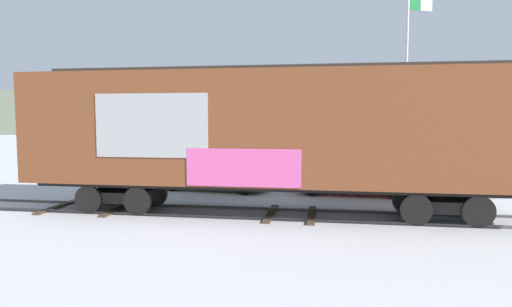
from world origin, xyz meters
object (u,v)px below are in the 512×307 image
at_px(parked_car_green, 213,171).
at_px(parked_car_silver, 496,176).
at_px(freight_car, 273,130).
at_px(flagpole, 411,61).
at_px(parked_car_red, 353,172).

height_order(parked_car_green, parked_car_silver, parked_car_green).
distance_m(freight_car, parked_car_green, 5.81).
xyz_separation_m(freight_car, flagpole, (5.67, 9.20, 3.22)).
height_order(freight_car, parked_car_silver, freight_car).
bearing_deg(freight_car, flagpole, 58.33).
distance_m(parked_car_green, parked_car_silver, 11.57).
relative_size(freight_car, parked_car_silver, 3.61).
height_order(parked_car_red, parked_car_silver, parked_car_red).
bearing_deg(parked_car_silver, parked_car_red, -174.46).
bearing_deg(flagpole, freight_car, -121.67).
distance_m(flagpole, parked_car_green, 11.30).
bearing_deg(parked_car_green, freight_car, -54.34).
xyz_separation_m(freight_car, parked_car_silver, (8.37, 4.96, -1.94)).
relative_size(freight_car, flagpole, 1.66).
distance_m(parked_car_green, parked_car_red, 5.92).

